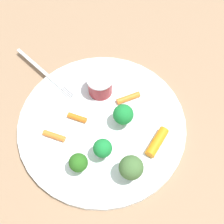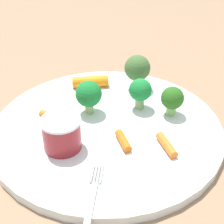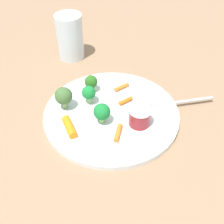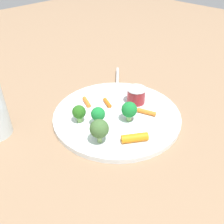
% 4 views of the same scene
% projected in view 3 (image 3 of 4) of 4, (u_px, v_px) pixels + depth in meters
% --- Properties ---
extents(ground_plane, '(2.40, 2.40, 0.00)m').
position_uv_depth(ground_plane, '(111.00, 116.00, 0.64)').
color(ground_plane, '#8E6F53').
extents(plate, '(0.31, 0.31, 0.01)m').
position_uv_depth(plate, '(111.00, 114.00, 0.64)').
color(plate, white).
rests_on(plate, ground_plane).
extents(sauce_cup, '(0.05, 0.05, 0.04)m').
position_uv_depth(sauce_cup, '(140.00, 116.00, 0.59)').
color(sauce_cup, maroon).
rests_on(sauce_cup, plate).
extents(broccoli_floret_0, '(0.04, 0.04, 0.05)m').
position_uv_depth(broccoli_floret_0, '(64.00, 96.00, 0.62)').
color(broccoli_floret_0, '#89AF64').
rests_on(broccoli_floret_0, plate).
extents(broccoli_floret_1, '(0.03, 0.03, 0.05)m').
position_uv_depth(broccoli_floret_1, '(89.00, 93.00, 0.64)').
color(broccoli_floret_1, '#85AC6E').
rests_on(broccoli_floret_1, plate).
extents(broccoli_floret_2, '(0.04, 0.04, 0.05)m').
position_uv_depth(broccoli_floret_2, '(100.00, 111.00, 0.59)').
color(broccoli_floret_2, '#8CC36E').
rests_on(broccoli_floret_2, plate).
extents(broccoli_floret_3, '(0.03, 0.03, 0.04)m').
position_uv_depth(broccoli_floret_3, '(91.00, 82.00, 0.67)').
color(broccoli_floret_3, '#83BA62').
rests_on(broccoli_floret_3, plate).
extents(carrot_stick_0, '(0.04, 0.02, 0.01)m').
position_uv_depth(carrot_stick_0, '(126.00, 101.00, 0.65)').
color(carrot_stick_0, orange).
rests_on(carrot_stick_0, plate).
extents(carrot_stick_1, '(0.05, 0.03, 0.01)m').
position_uv_depth(carrot_stick_1, '(118.00, 133.00, 0.58)').
color(carrot_stick_1, orange).
rests_on(carrot_stick_1, plate).
extents(carrot_stick_2, '(0.04, 0.03, 0.01)m').
position_uv_depth(carrot_stick_2, '(122.00, 87.00, 0.69)').
color(carrot_stick_2, orange).
rests_on(carrot_stick_2, plate).
extents(carrot_stick_3, '(0.05, 0.06, 0.02)m').
position_uv_depth(carrot_stick_3, '(69.00, 127.00, 0.59)').
color(carrot_stick_3, orange).
rests_on(carrot_stick_3, plate).
extents(fork, '(0.12, 0.13, 0.00)m').
position_uv_depth(fork, '(178.00, 102.00, 0.66)').
color(fork, '#B9B9BC').
rests_on(fork, plate).
extents(drinking_glass, '(0.07, 0.07, 0.13)m').
position_uv_depth(drinking_glass, '(70.00, 37.00, 0.79)').
color(drinking_glass, silver).
rests_on(drinking_glass, ground_plane).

